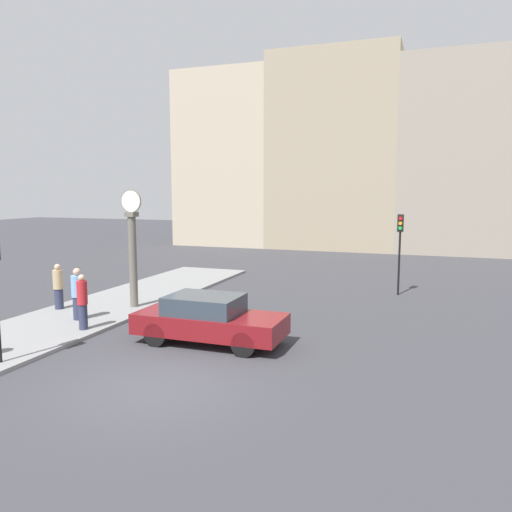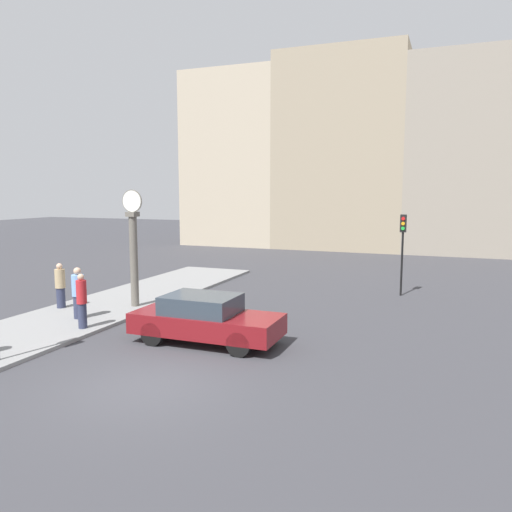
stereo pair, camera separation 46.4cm
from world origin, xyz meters
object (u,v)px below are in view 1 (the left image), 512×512
Objects in this scene: traffic_light_far at (400,237)px; street_clock at (133,249)px; sedan_car at (209,319)px; pedestrian_red_top at (82,302)px; pedestrian_tan_coat at (58,287)px; pedestrian_blue_stripe at (78,294)px.

street_clock is (-9.38, -6.31, -0.20)m from traffic_light_far.
traffic_light_far is at bearing 62.49° from sedan_car.
traffic_light_far is at bearing 46.58° from pedestrian_red_top.
street_clock is 2.50× the size of pedestrian_red_top.
pedestrian_tan_coat is at bearing 166.71° from sedan_car.
pedestrian_tan_coat is at bearing -152.39° from street_clock.
pedestrian_red_top is (-9.10, -9.61, -1.53)m from traffic_light_far.
street_clock is at bearing 27.61° from pedestrian_tan_coat.
traffic_light_far reaches higher than sedan_car.
pedestrian_blue_stripe is at bearing -107.05° from street_clock.
traffic_light_far is 1.98× the size of pedestrian_red_top.
traffic_light_far is 14.15m from pedestrian_tan_coat.
traffic_light_far reaches higher than pedestrian_red_top.
street_clock is 3.57m from pedestrian_red_top.
traffic_light_far is (4.82, 9.25, 1.80)m from sedan_car.
traffic_light_far is at bearing 40.54° from pedestrian_blue_stripe.
sedan_car is 2.49× the size of pedestrian_blue_stripe.
street_clock is at bearing 94.86° from pedestrian_red_top.
sedan_car is 1.26× the size of traffic_light_far.
pedestrian_red_top is (-4.28, -0.36, 0.28)m from sedan_car.
traffic_light_far is 13.36m from pedestrian_blue_stripe.
traffic_light_far is 0.79× the size of street_clock.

